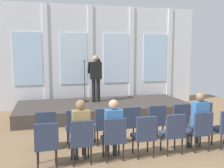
# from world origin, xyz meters

# --- Properties ---
(ground_plane) EXTENTS (13.24, 13.24, 0.00)m
(ground_plane) POSITION_xyz_m (0.00, 0.00, 0.00)
(ground_plane) COLOR #846647
(rear_partition) EXTENTS (9.02, 0.14, 4.22)m
(rear_partition) POSITION_xyz_m (0.04, 5.08, 2.10)
(rear_partition) COLOR silver
(rear_partition) RESTS_ON ground
(stage_platform) EXTENTS (6.20, 2.56, 0.44)m
(stage_platform) POSITION_xyz_m (0.00, 3.51, 0.22)
(stage_platform) COLOR #3F3833
(stage_platform) RESTS_ON ground
(speaker) EXTENTS (0.52, 0.69, 1.75)m
(speaker) POSITION_xyz_m (-0.23, 3.83, 1.46)
(speaker) COLOR black
(speaker) RESTS_ON stage_platform
(mic_stand) EXTENTS (0.28, 0.28, 1.55)m
(mic_stand) POSITION_xyz_m (-0.62, 4.00, 0.77)
(mic_stand) COLOR black
(mic_stand) RESTS_ON stage_platform
(chair_r0_c0) EXTENTS (0.46, 0.44, 0.94)m
(chair_r0_c0) POSITION_xyz_m (-2.07, 0.46, 0.53)
(chair_r0_c0) COLOR black
(chair_r0_c0) RESTS_ON ground
(chair_r0_c1) EXTENTS (0.46, 0.44, 0.94)m
(chair_r0_c1) POSITION_xyz_m (-1.38, 0.46, 0.53)
(chair_r0_c1) COLOR black
(chair_r0_c1) RESTS_ON ground
(chair_r0_c2) EXTENTS (0.46, 0.44, 0.94)m
(chair_r0_c2) POSITION_xyz_m (-0.69, 0.46, 0.53)
(chair_r0_c2) COLOR black
(chair_r0_c2) RESTS_ON ground
(chair_r0_c3) EXTENTS (0.46, 0.44, 0.94)m
(chair_r0_c3) POSITION_xyz_m (0.00, 0.46, 0.53)
(chair_r0_c3) COLOR black
(chair_r0_c3) RESTS_ON ground
(chair_r0_c4) EXTENTS (0.46, 0.44, 0.94)m
(chair_r0_c4) POSITION_xyz_m (0.69, 0.46, 0.53)
(chair_r0_c4) COLOR black
(chair_r0_c4) RESTS_ON ground
(chair_r0_c5) EXTENTS (0.46, 0.44, 0.94)m
(chair_r0_c5) POSITION_xyz_m (1.38, 0.46, 0.53)
(chair_r0_c5) COLOR black
(chair_r0_c5) RESTS_ON ground
(chair_r0_c6) EXTENTS (0.46, 0.44, 0.94)m
(chair_r0_c6) POSITION_xyz_m (2.07, 0.46, 0.53)
(chair_r0_c6) COLOR black
(chair_r0_c6) RESTS_ON ground
(chair_r1_c0) EXTENTS (0.46, 0.44, 0.94)m
(chair_r1_c0) POSITION_xyz_m (-2.07, -0.52, 0.53)
(chair_r1_c0) COLOR black
(chair_r1_c0) RESTS_ON ground
(chair_r1_c1) EXTENTS (0.46, 0.44, 0.94)m
(chair_r1_c1) POSITION_xyz_m (-1.38, -0.52, 0.53)
(chair_r1_c1) COLOR black
(chair_r1_c1) RESTS_ON ground
(audience_r1_c1) EXTENTS (0.36, 0.39, 1.34)m
(audience_r1_c1) POSITION_xyz_m (-1.38, -0.44, 0.74)
(audience_r1_c1) COLOR #2D2D33
(audience_r1_c1) RESTS_ON ground
(chair_r1_c2) EXTENTS (0.46, 0.44, 0.94)m
(chair_r1_c2) POSITION_xyz_m (-0.69, -0.52, 0.53)
(chair_r1_c2) COLOR black
(chair_r1_c2) RESTS_ON ground
(audience_r1_c2) EXTENTS (0.36, 0.39, 1.31)m
(audience_r1_c2) POSITION_xyz_m (-0.69, -0.43, 0.73)
(audience_r1_c2) COLOR #2D2D33
(audience_r1_c2) RESTS_ON ground
(chair_r1_c3) EXTENTS (0.46, 0.44, 0.94)m
(chair_r1_c3) POSITION_xyz_m (0.00, -0.52, 0.53)
(chair_r1_c3) COLOR black
(chair_r1_c3) RESTS_ON ground
(chair_r1_c4) EXTENTS (0.46, 0.44, 0.94)m
(chair_r1_c4) POSITION_xyz_m (0.69, -0.52, 0.53)
(chair_r1_c4) COLOR black
(chair_r1_c4) RESTS_ON ground
(chair_r1_c5) EXTENTS (0.46, 0.44, 0.94)m
(chair_r1_c5) POSITION_xyz_m (1.38, -0.52, 0.53)
(chair_r1_c5) COLOR black
(chair_r1_c5) RESTS_ON ground
(audience_r1_c5) EXTENTS (0.36, 0.39, 1.38)m
(audience_r1_c5) POSITION_xyz_m (1.38, -0.44, 0.76)
(audience_r1_c5) COLOR #2D2D33
(audience_r1_c5) RESTS_ON ground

